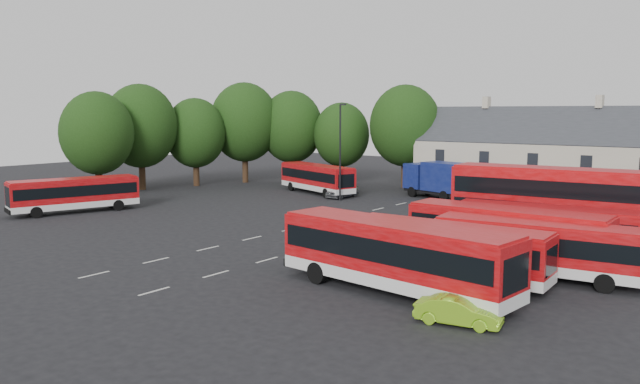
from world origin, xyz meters
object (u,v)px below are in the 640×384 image
(box_truck, at_px, (444,179))
(lamppost, at_px, (340,149))
(lime_car, at_px, (458,311))
(bus_dd_south, at_px, (548,200))
(bus_row_a, at_px, (395,251))
(silver_car, at_px, (342,190))
(bus_west, at_px, (75,192))

(box_truck, height_order, lamppost, lamppost)
(box_truck, xyz_separation_m, lime_car, (16.86, -32.71, -1.46))
(bus_dd_south, height_order, lime_car, bus_dd_south)
(bus_row_a, height_order, silver_car, bus_row_a)
(bus_dd_south, relative_size, box_truck, 1.42)
(box_truck, height_order, silver_car, box_truck)
(bus_dd_south, relative_size, lamppost, 1.32)
(bus_west, xyz_separation_m, box_truck, (21.17, 26.44, 0.27))
(box_truck, distance_m, silver_car, 10.01)
(bus_west, bearing_deg, silver_car, -13.81)
(silver_car, height_order, lime_car, silver_car)
(bus_row_a, relative_size, lamppost, 1.33)
(bus_west, xyz_separation_m, lamppost, (13.72, 19.52, 3.20))
(silver_car, bearing_deg, lamppost, -60.32)
(box_truck, relative_size, lime_car, 2.50)
(bus_row_a, distance_m, silver_car, 33.20)
(box_truck, relative_size, lamppost, 0.93)
(lamppost, bearing_deg, bus_dd_south, -19.39)
(bus_row_a, relative_size, box_truck, 1.42)
(box_truck, distance_m, lamppost, 10.59)
(bus_row_a, xyz_separation_m, bus_dd_south, (2.02, 15.86, 0.77))
(box_truck, distance_m, lime_car, 36.83)
(silver_car, bearing_deg, bus_dd_south, -23.11)
(bus_west, xyz_separation_m, lime_car, (38.03, -6.26, -1.19))
(bus_dd_south, bearing_deg, box_truck, 130.62)
(lime_car, distance_m, lamppost, 35.71)
(silver_car, distance_m, lime_car, 37.59)
(bus_dd_south, height_order, box_truck, bus_dd_south)
(bus_west, relative_size, lime_car, 3.06)
(lamppost, bearing_deg, silver_car, 120.14)
(bus_dd_south, distance_m, box_truck, 20.75)
(bus_dd_south, height_order, lamppost, lamppost)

